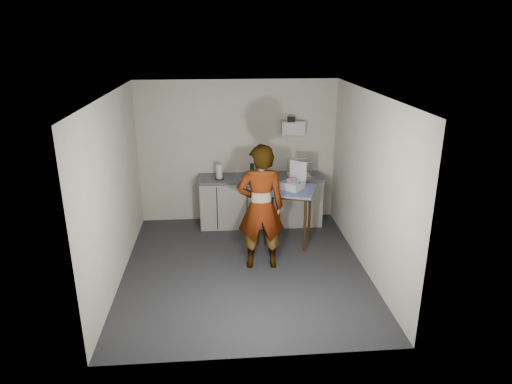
{
  "coord_description": "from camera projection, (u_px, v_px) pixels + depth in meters",
  "views": [
    {
      "loc": [
        -0.34,
        -6.1,
        3.39
      ],
      "look_at": [
        0.21,
        0.45,
        1.06
      ],
      "focal_mm": 32.0,
      "sensor_mm": 36.0,
      "label": 1
    }
  ],
  "objects": [
    {
      "name": "paper_towel",
      "position": [
        219.0,
        172.0,
        8.03
      ],
      "size": [
        0.16,
        0.16,
        0.28
      ],
      "color": "black",
      "rests_on": "kitchen_counter"
    },
    {
      "name": "soda_can",
      "position": [
        262.0,
        173.0,
        8.24
      ],
      "size": [
        0.06,
        0.06,
        0.11
      ],
      "primitive_type": "cylinder",
      "color": "red",
      "rests_on": "kitchen_counter"
    },
    {
      "name": "wall_shelf",
      "position": [
        293.0,
        128.0,
        8.19
      ],
      "size": [
        0.42,
        0.18,
        0.37
      ],
      "color": "silver",
      "rests_on": "ground"
    },
    {
      "name": "soap_bottle",
      "position": [
        259.0,
        170.0,
        8.11
      ],
      "size": [
        0.15,
        0.15,
        0.28
      ],
      "primitive_type": "imported",
      "rotation": [
        0.0,
        0.0,
        0.7
      ],
      "color": "black",
      "rests_on": "kitchen_counter"
    },
    {
      "name": "side_table",
      "position": [
        292.0,
        196.0,
        7.48
      ],
      "size": [
        0.93,
        0.93,
        0.95
      ],
      "rotation": [
        0.0,
        0.0,
        -0.33
      ],
      "color": "#3C220D",
      "rests_on": "ground"
    },
    {
      "name": "wall_left",
      "position": [
        115.0,
        190.0,
        6.31
      ],
      "size": [
        0.02,
        4.0,
        2.6
      ],
      "primitive_type": "cube",
      "color": "beige",
      "rests_on": "ground"
    },
    {
      "name": "ceiling",
      "position": [
        243.0,
        94.0,
        6.02
      ],
      "size": [
        3.6,
        4.0,
        0.01
      ],
      "primitive_type": "cube",
      "color": "white",
      "rests_on": "wall_back"
    },
    {
      "name": "standing_man",
      "position": [
        261.0,
        207.0,
        6.66
      ],
      "size": [
        0.7,
        0.46,
        1.91
      ],
      "primitive_type": "imported",
      "rotation": [
        0.0,
        0.0,
        3.13
      ],
      "color": "#B2A593",
      "rests_on": "ground"
    },
    {
      "name": "dark_bottle",
      "position": [
        252.0,
        170.0,
        8.14
      ],
      "size": [
        0.07,
        0.07,
        0.25
      ],
      "primitive_type": "cylinder",
      "color": "black",
      "rests_on": "kitchen_counter"
    },
    {
      "name": "ground",
      "position": [
        245.0,
        268.0,
        6.89
      ],
      "size": [
        4.0,
        4.0,
        0.0
      ],
      "primitive_type": "plane",
      "color": "#2B2C31",
      "rests_on": "ground"
    },
    {
      "name": "wall_back",
      "position": [
        238.0,
        152.0,
        8.32
      ],
      "size": [
        3.6,
        0.02,
        2.6
      ],
      "primitive_type": "cube",
      "color": "beige",
      "rests_on": "ground"
    },
    {
      "name": "dish_rack",
      "position": [
        298.0,
        172.0,
        8.26
      ],
      "size": [
        0.42,
        0.31,
        0.29
      ],
      "color": "white",
      "rests_on": "kitchen_counter"
    },
    {
      "name": "kitchen_counter",
      "position": [
        261.0,
        202.0,
        8.37
      ],
      "size": [
        2.24,
        0.62,
        0.91
      ],
      "color": "black",
      "rests_on": "ground"
    },
    {
      "name": "wall_right",
      "position": [
        367.0,
        184.0,
        6.6
      ],
      "size": [
        0.02,
        4.0,
        2.6
      ],
      "primitive_type": "cube",
      "color": "beige",
      "rests_on": "ground"
    },
    {
      "name": "bakery_box",
      "position": [
        293.0,
        183.0,
        7.45
      ],
      "size": [
        0.44,
        0.44,
        0.43
      ],
      "rotation": [
        0.0,
        0.0,
        -0.69
      ],
      "color": "silver",
      "rests_on": "side_table"
    }
  ]
}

